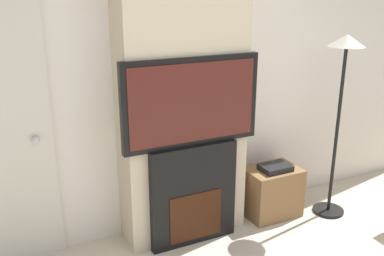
# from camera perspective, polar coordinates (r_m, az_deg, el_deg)

# --- Properties ---
(wall_back) EXTENTS (6.00, 0.06, 2.70)m
(wall_back) POSITION_cam_1_polar(r_m,az_deg,el_deg) (3.49, -2.65, 7.55)
(wall_back) COLOR silver
(wall_back) RESTS_ON ground_plane
(chimney_breast) EXTENTS (1.01, 0.34, 2.70)m
(chimney_breast) POSITION_cam_1_polar(r_m,az_deg,el_deg) (3.31, -1.28, 6.98)
(chimney_breast) COLOR beige
(chimney_breast) RESTS_ON ground_plane
(fireplace) EXTENTS (0.73, 0.15, 0.84)m
(fireplace) POSITION_cam_1_polar(r_m,az_deg,el_deg) (3.47, 0.01, -8.81)
(fireplace) COLOR black
(fireplace) RESTS_ON ground_plane
(television) EXTENTS (1.10, 0.07, 0.68)m
(television) POSITION_cam_1_polar(r_m,az_deg,el_deg) (3.19, 0.03, 3.46)
(television) COLOR black
(television) RESTS_ON fireplace
(floor_lamp) EXTENTS (0.30, 0.30, 1.63)m
(floor_lamp) POSITION_cam_1_polar(r_m,az_deg,el_deg) (3.85, 19.45, 5.99)
(floor_lamp) COLOR black
(floor_lamp) RESTS_ON ground_plane
(media_stand) EXTENTS (0.48, 0.36, 0.50)m
(media_stand) POSITION_cam_1_polar(r_m,az_deg,el_deg) (4.00, 10.55, -8.23)
(media_stand) COLOR brown
(media_stand) RESTS_ON ground_plane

